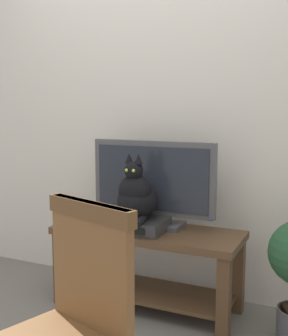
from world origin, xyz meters
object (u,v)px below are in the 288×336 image
at_px(wooden_chair, 68,321).
at_px(book_stack, 92,216).
at_px(cat, 137,196).
at_px(tv, 153,182).
at_px(media_box, 138,225).
at_px(tv_stand, 147,255).

relative_size(wooden_chair, book_stack, 4.18).
xyz_separation_m(cat, book_stack, (-0.38, 0.11, -0.19)).
relative_size(tv, wooden_chair, 0.86).
relative_size(tv, media_box, 2.35).
height_order(media_box, cat, cat).
bearing_deg(book_stack, media_box, -14.20).
xyz_separation_m(media_box, cat, (0.00, -0.02, 0.18)).
bearing_deg(tv, wooden_chair, -78.43).
distance_m(tv_stand, media_box, 0.22).
relative_size(cat, wooden_chair, 0.43).
relative_size(tv_stand, cat, 2.90).
distance_m(tv_stand, cat, 0.40).
bearing_deg(cat, tv, 76.87).
bearing_deg(tv_stand, cat, -116.27).
xyz_separation_m(tv, wooden_chair, (0.28, -1.35, -0.24)).
distance_m(tv_stand, tv, 0.46).
height_order(cat, wooden_chair, cat).
bearing_deg(tv_stand, tv, 89.98).
bearing_deg(media_box, tv, 75.01).
height_order(tv, media_box, tv).
bearing_deg(wooden_chair, tv, 101.57).
bearing_deg(tv_stand, book_stack, 174.92).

